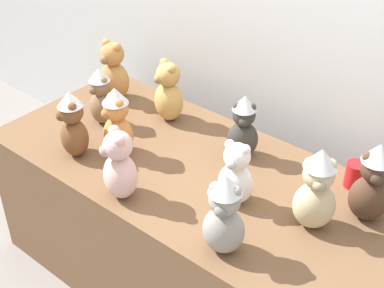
% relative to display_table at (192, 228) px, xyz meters
% --- Properties ---
extents(display_table, '(1.83, 0.84, 0.70)m').
position_rel_display_table_xyz_m(display_table, '(0.00, 0.00, 0.00)').
color(display_table, brown).
rests_on(display_table, ground_plane).
extents(teddy_bear_cocoa, '(0.20, 0.19, 0.34)m').
position_rel_display_table_xyz_m(teddy_bear_cocoa, '(0.71, 0.18, 0.52)').
color(teddy_bear_cocoa, '#4C3323').
rests_on(teddy_bear_cocoa, display_table).
extents(teddy_bear_ash, '(0.19, 0.17, 0.33)m').
position_rel_display_table_xyz_m(teddy_bear_ash, '(0.40, -0.31, 0.51)').
color(teddy_bear_ash, gray).
rests_on(teddy_bear_ash, display_table).
extents(teddy_bear_ginger, '(0.18, 0.16, 0.32)m').
position_rel_display_table_xyz_m(teddy_bear_ginger, '(-0.32, -0.12, 0.51)').
color(teddy_bear_ginger, '#D17F3D').
rests_on(teddy_bear_ginger, display_table).
extents(teddy_bear_charcoal, '(0.17, 0.17, 0.30)m').
position_rel_display_table_xyz_m(teddy_bear_charcoal, '(0.11, 0.21, 0.50)').
color(teddy_bear_charcoal, '#383533').
rests_on(teddy_bear_charcoal, display_table).
extents(teddy_bear_caramel, '(0.16, 0.14, 0.32)m').
position_rel_display_table_xyz_m(teddy_bear_caramel, '(-0.69, 0.21, 0.50)').
color(teddy_bear_caramel, '#B27A42').
rests_on(teddy_bear_caramel, display_table).
extents(teddy_bear_chestnut, '(0.18, 0.17, 0.31)m').
position_rel_display_table_xyz_m(teddy_bear_chestnut, '(-0.46, -0.25, 0.50)').
color(teddy_bear_chestnut, brown).
rests_on(teddy_bear_chestnut, display_table).
extents(teddy_bear_honey, '(0.19, 0.18, 0.31)m').
position_rel_display_table_xyz_m(teddy_bear_honey, '(-0.34, 0.23, 0.49)').
color(teddy_bear_honey, tan).
rests_on(teddy_bear_honey, display_table).
extents(teddy_bear_sand, '(0.20, 0.20, 0.34)m').
position_rel_display_table_xyz_m(teddy_bear_sand, '(0.58, 0.01, 0.52)').
color(teddy_bear_sand, '#CCB78E').
rests_on(teddy_bear_sand, display_table).
extents(teddy_bear_mocha, '(0.13, 0.12, 0.29)m').
position_rel_display_table_xyz_m(teddy_bear_mocha, '(-0.56, 0.01, 0.49)').
color(teddy_bear_mocha, '#7F6047').
rests_on(teddy_bear_mocha, display_table).
extents(teddy_bear_blush, '(0.20, 0.19, 0.31)m').
position_rel_display_table_xyz_m(teddy_bear_blush, '(-0.10, -0.32, 0.49)').
color(teddy_bear_blush, beige).
rests_on(teddy_bear_blush, display_table).
extents(teddy_bear_snow, '(0.16, 0.14, 0.28)m').
position_rel_display_table_xyz_m(teddy_bear_snow, '(0.27, -0.06, 0.48)').
color(teddy_bear_snow, white).
rests_on(teddy_bear_snow, display_table).
extents(party_cup_red, '(0.08, 0.08, 0.11)m').
position_rel_display_table_xyz_m(party_cup_red, '(0.59, 0.33, 0.41)').
color(party_cup_red, red).
rests_on(party_cup_red, display_table).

